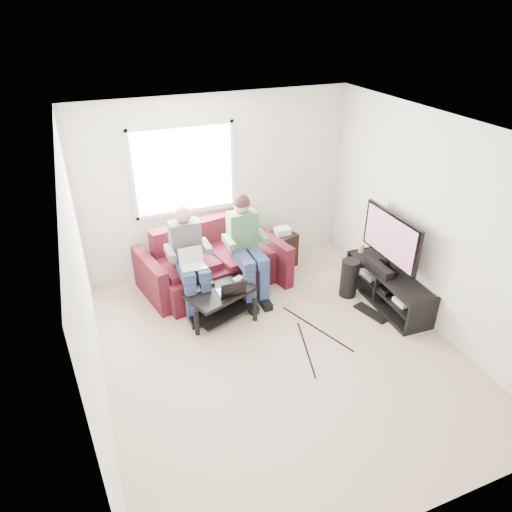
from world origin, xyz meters
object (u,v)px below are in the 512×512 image
object	(u,v)px
tv_stand	(387,289)
tv	(391,239)
end_table	(282,248)
sofa	(212,265)
coffee_table	(221,298)
subwoofer	(349,278)

from	to	relation	value
tv_stand	tv	bearing A→B (deg)	91.47
tv	end_table	distance (m)	1.77
sofa	coffee_table	distance (m)	0.81
tv	end_table	xyz separation A→B (m)	(-0.92, 1.37, -0.65)
coffee_table	tv_stand	bearing A→B (deg)	-13.03
tv	end_table	size ratio (longest dim) A/B	1.70
sofa	subwoofer	bearing A→B (deg)	-29.54
sofa	tv	world-z (taller)	tv
tv	subwoofer	size ratio (longest dim) A/B	1.99
sofa	tv	size ratio (longest dim) A/B	1.94
sofa	coffee_table	xyz separation A→B (m)	(-0.13, -0.80, -0.03)
subwoofer	sofa	bearing A→B (deg)	150.46
sofa	subwoofer	world-z (taller)	sofa
tv_stand	end_table	bearing A→B (deg)	122.00
coffee_table	subwoofer	size ratio (longest dim) A/B	1.74
tv_stand	subwoofer	bearing A→B (deg)	138.10
tv_stand	coffee_table	bearing A→B (deg)	166.97
tv	tv_stand	bearing A→B (deg)	-88.53
coffee_table	tv_stand	distance (m)	2.29
sofa	tv_stand	bearing A→B (deg)	-32.19
tv_stand	end_table	world-z (taller)	end_table
end_table	sofa	bearing A→B (deg)	-172.60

